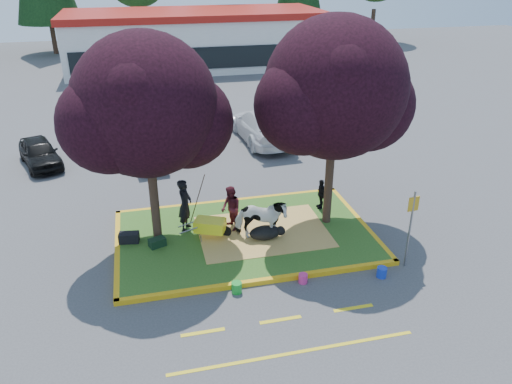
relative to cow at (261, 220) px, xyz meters
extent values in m
plane|color=#424244|center=(-0.41, 0.42, -0.86)|extent=(90.00, 90.00, 0.00)
cube|color=#2B5A1C|center=(-0.41, 0.42, -0.78)|extent=(8.00, 5.00, 0.15)
cube|color=gold|center=(-0.41, -2.16, -0.78)|extent=(8.30, 0.16, 0.15)
cube|color=gold|center=(-0.41, 3.00, -0.78)|extent=(8.30, 0.16, 0.15)
cube|color=gold|center=(-4.49, 0.42, -0.78)|extent=(0.16, 5.30, 0.15)
cube|color=gold|center=(3.67, 0.42, -0.78)|extent=(0.16, 5.30, 0.15)
cube|color=#DFB15B|center=(0.19, 0.42, -0.70)|extent=(4.20, 3.00, 0.01)
cylinder|color=black|center=(-3.21, 0.82, 1.06)|extent=(0.28, 0.28, 3.53)
sphere|color=black|center=(-3.21, 0.82, 3.70)|extent=(4.20, 4.20, 4.20)
sphere|color=black|center=(-2.06, 1.02, 3.07)|extent=(2.86, 2.86, 2.86)
sphere|color=black|center=(-4.26, 0.52, 3.32)|extent=(2.86, 2.86, 2.86)
cylinder|color=black|center=(2.49, 0.62, 1.14)|extent=(0.28, 0.28, 3.70)
sphere|color=black|center=(2.49, 0.62, 3.91)|extent=(4.40, 4.40, 4.40)
sphere|color=black|center=(3.70, 0.82, 3.25)|extent=(2.99, 2.99, 2.99)
sphere|color=black|center=(1.39, 0.32, 3.52)|extent=(2.99, 2.99, 2.99)
cube|color=yellow|center=(-2.41, -3.78, -0.85)|extent=(1.10, 0.12, 0.01)
cube|color=yellow|center=(-0.41, -3.78, -0.85)|extent=(1.10, 0.12, 0.01)
cube|color=yellow|center=(1.59, -3.78, -0.85)|extent=(1.10, 0.12, 0.01)
cube|color=yellow|center=(-0.41, -4.98, -0.85)|extent=(6.00, 0.10, 0.01)
cube|color=silver|center=(1.59, 28.42, 1.14)|extent=(20.00, 8.00, 4.00)
cube|color=#9D1710|center=(1.59, 28.42, 3.29)|extent=(20.40, 8.40, 0.50)
cube|color=black|center=(1.59, 24.37, 0.54)|extent=(19.00, 0.10, 1.60)
cylinder|color=black|center=(-10.41, 37.42, 1.10)|extent=(0.44, 0.44, 3.92)
cylinder|color=black|center=(-2.41, 38.92, 0.68)|extent=(0.44, 0.44, 3.08)
cylinder|color=black|center=(5.59, 37.92, 0.96)|extent=(0.44, 0.44, 3.64)
cylinder|color=black|center=(13.59, 38.42, 0.89)|extent=(0.44, 0.44, 3.50)
cylinder|color=black|center=(21.59, 37.42, 0.75)|extent=(0.44, 0.44, 3.22)
imported|color=white|center=(0.00, 0.00, 0.00)|extent=(1.83, 1.22, 1.42)
ellipsoid|color=black|center=(0.14, -0.03, -0.48)|extent=(1.16, 0.88, 0.45)
imported|color=black|center=(-2.25, 1.23, 0.18)|extent=(0.64, 0.76, 1.78)
imported|color=#46141C|center=(-0.79, 0.86, 0.05)|extent=(0.74, 0.86, 1.52)
imported|color=black|center=(2.64, 1.63, -0.16)|extent=(0.33, 0.67, 1.10)
cylinder|color=black|center=(-1.03, 0.45, -0.54)|extent=(0.34, 0.20, 0.34)
cylinder|color=slate|center=(-1.89, 0.24, -0.58)|extent=(0.04, 0.04, 0.25)
cylinder|color=slate|center=(-1.89, 0.66, -0.58)|extent=(0.04, 0.04, 0.25)
cube|color=yellow|center=(-1.56, 0.45, -0.25)|extent=(1.10, 0.91, 0.38)
cylinder|color=slate|center=(-2.27, 0.24, -0.23)|extent=(0.59, 0.29, 0.32)
cylinder|color=slate|center=(-2.27, 0.66, -0.23)|extent=(0.59, 0.29, 0.32)
cube|color=black|center=(-4.11, 0.80, -0.55)|extent=(0.67, 0.43, 0.32)
cube|color=black|center=(-3.26, 0.33, -0.57)|extent=(0.58, 0.47, 0.27)
cylinder|color=slate|center=(3.89, -2.28, 0.38)|extent=(0.06, 0.06, 2.47)
cube|color=#C29016|center=(3.89, -2.28, 1.22)|extent=(0.35, 0.07, 0.44)
cylinder|color=#179829|center=(-1.27, -2.38, -0.70)|extent=(0.33, 0.33, 0.31)
cylinder|color=#E53282|center=(0.65, -2.38, -0.72)|extent=(0.34, 0.34, 0.28)
cylinder|color=#1838C2|center=(2.95, -2.64, -0.70)|extent=(0.29, 0.29, 0.31)
imported|color=black|center=(-7.82, 8.65, -0.27)|extent=(2.45, 3.74, 1.18)
imported|color=#9D9EA4|center=(-3.21, 7.97, -0.25)|extent=(1.67, 3.80, 1.21)
imported|color=maroon|center=(-1.97, 9.49, -0.18)|extent=(2.93, 5.17, 1.36)
imported|color=white|center=(2.46, 9.50, -0.07)|extent=(2.54, 5.55, 1.57)
imported|color=#4F5156|center=(5.34, 9.29, -0.22)|extent=(2.84, 4.11, 1.28)
camera|label=1|loc=(-3.39, -13.43, 7.60)|focal=35.00mm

